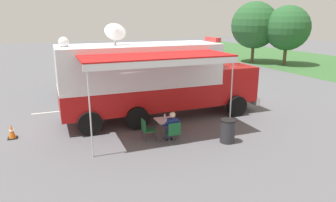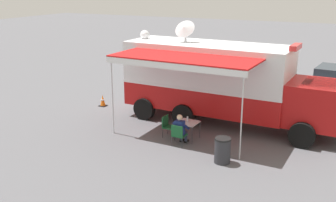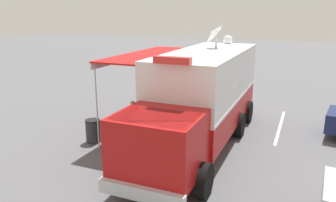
% 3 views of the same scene
% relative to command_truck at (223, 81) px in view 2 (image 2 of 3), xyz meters
% --- Properties ---
extents(ground_plane, '(100.00, 100.00, 0.00)m').
position_rel_command_truck_xyz_m(ground_plane, '(-0.06, -0.75, -1.94)').
color(ground_plane, '#5B5B60').
extents(lot_stripe, '(0.29, 4.80, 0.01)m').
position_rel_command_truck_xyz_m(lot_stripe, '(-2.85, -3.14, -1.94)').
color(lot_stripe, silver).
rests_on(lot_stripe, ground).
extents(command_truck, '(5.06, 9.57, 4.53)m').
position_rel_command_truck_xyz_m(command_truck, '(0.00, 0.00, 0.00)').
color(command_truck, '#B71414').
rests_on(command_truck, ground).
extents(folding_table, '(0.83, 0.83, 0.73)m').
position_rel_command_truck_xyz_m(folding_table, '(2.49, -0.55, -1.27)').
color(folding_table, silver).
rests_on(folding_table, ground).
extents(water_bottle, '(0.07, 0.07, 0.22)m').
position_rel_command_truck_xyz_m(water_bottle, '(2.44, -0.58, -1.11)').
color(water_bottle, silver).
rests_on(water_bottle, folding_table).
extents(folding_chair_at_table, '(0.50, 0.50, 0.87)m').
position_rel_command_truck_xyz_m(folding_chair_at_table, '(3.29, -0.58, -1.43)').
color(folding_chair_at_table, '#19562D').
rests_on(folding_chair_at_table, ground).
extents(folding_chair_beside_table, '(0.50, 0.50, 0.87)m').
position_rel_command_truck_xyz_m(folding_chair_beside_table, '(2.55, -1.40, -1.43)').
color(folding_chair_beside_table, '#19562D').
rests_on(folding_chair_beside_table, ground).
extents(seated_responder, '(0.67, 0.57, 1.25)m').
position_rel_command_truck_xyz_m(seated_responder, '(3.10, -0.58, -1.29)').
color(seated_responder, navy).
rests_on(seated_responder, ground).
extents(trash_bin, '(0.57, 0.57, 0.91)m').
position_rel_command_truck_xyz_m(trash_bin, '(3.93, 1.40, -1.49)').
color(trash_bin, '#2D2D33').
rests_on(trash_bin, ground).
extents(traffic_cone, '(0.36, 0.36, 0.58)m').
position_rel_command_truck_xyz_m(traffic_cone, '(0.21, -6.23, -1.66)').
color(traffic_cone, black).
rests_on(traffic_cone, ground).
extents(car_behind_truck, '(4.45, 2.55, 1.76)m').
position_rel_command_truck_xyz_m(car_behind_truck, '(-6.76, -2.36, -1.06)').
color(car_behind_truck, navy).
rests_on(car_behind_truck, ground).
extents(car_far_corner, '(4.36, 2.34, 1.76)m').
position_rel_command_truck_xyz_m(car_far_corner, '(-6.18, 4.02, -1.06)').
color(car_far_corner, '#B2B5BA').
rests_on(car_far_corner, ground).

